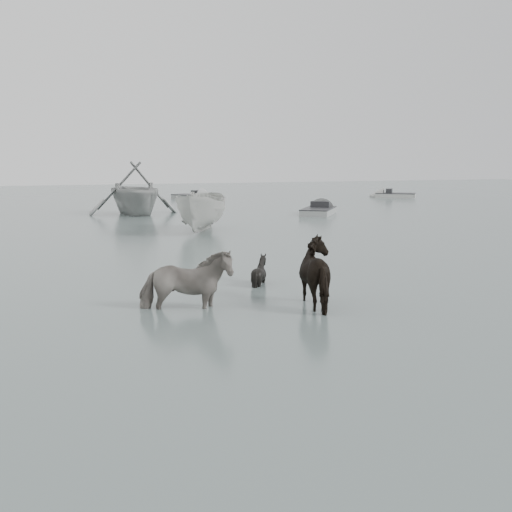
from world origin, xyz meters
name	(u,v)px	position (x,y,z in m)	size (l,w,h in m)	color
ground	(264,297)	(0.00, 0.00, 0.00)	(140.00, 140.00, 0.00)	#4D5C59
pony_pinto	(185,271)	(-2.07, -0.59, 0.87)	(0.93, 2.05, 1.73)	black
pony_dark	(325,268)	(0.96, -1.28, 0.85)	(1.70, 1.45, 1.71)	black
pony_black	(260,262)	(0.52, 1.59, 0.56)	(0.91, 1.02, 1.12)	black
rowboat_trail	(135,187)	(1.39, 24.10, 1.63)	(5.34, 6.19, 3.26)	#9EA19F
boat_small	(202,210)	(2.58, 14.00, 0.99)	(1.92, 5.12, 1.98)	beige
skiff_port	(318,208)	(11.54, 20.18, 0.38)	(5.15, 1.60, 0.75)	#949794
skiff_mid	(193,195)	(8.45, 36.93, 0.38)	(4.63, 1.60, 0.75)	gray
skiff_star	(396,193)	(25.25, 32.94, 0.38)	(4.56, 1.60, 0.75)	#B6B6B1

